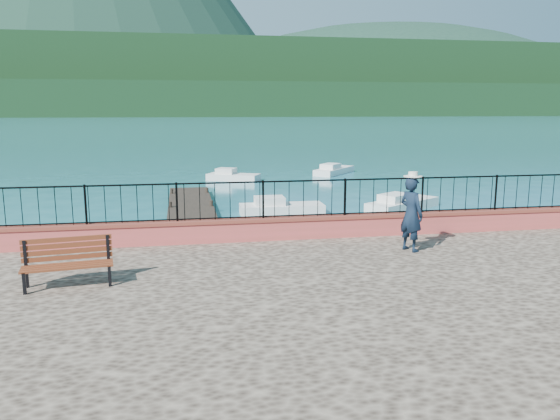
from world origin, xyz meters
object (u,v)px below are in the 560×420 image
object	(u,v)px
park_bench	(68,272)
boat_2	(403,201)
boat_1	(282,205)
boat_4	(233,174)
boat_0	(128,241)
person	(411,214)
boat_5	(334,168)

from	to	relation	value
park_bench	boat_2	distance (m)	17.64
boat_1	boat_2	world-z (taller)	same
boat_2	boat_4	world-z (taller)	same
park_bench	boat_0	bearing A→B (deg)	78.35
park_bench	person	size ratio (longest dim) A/B	0.96
boat_4	boat_5	distance (m)	7.72
person	boat_1	size ratio (longest dim) A/B	0.49
boat_0	boat_5	distance (m)	23.16
park_bench	boat_0	size ratio (longest dim) A/B	0.46
person	boat_2	size ratio (longest dim) A/B	0.44
boat_1	boat_4	xyz separation A→B (m)	(-1.03, 11.64, 0.00)
person	boat_4	world-z (taller)	person
boat_4	boat_0	bearing A→B (deg)	-79.67
person	boat_5	distance (m)	25.74
boat_0	boat_1	bearing A→B (deg)	38.42
park_bench	boat_4	xyz separation A→B (m)	(5.49, 24.22, -1.08)
park_bench	person	distance (m)	7.74
boat_2	boat_4	bearing A→B (deg)	87.42
boat_0	park_bench	bearing A→B (deg)	-98.08
boat_5	boat_2	bearing A→B (deg)	-142.25
park_bench	boat_4	size ratio (longest dim) A/B	0.52
park_bench	boat_0	distance (m)	7.05
boat_4	boat_2	bearing A→B (deg)	-33.16
person	boat_5	world-z (taller)	person
boat_2	boat_5	xyz separation A→B (m)	(0.66, 13.82, 0.00)
person	boat_4	xyz separation A→B (m)	(-2.11, 22.86, -1.70)
person	boat_1	bearing A→B (deg)	-18.69
boat_0	boat_1	size ratio (longest dim) A/B	1.02
boat_0	boat_4	distance (m)	17.98
boat_0	boat_4	xyz separation A→B (m)	(5.04, 17.26, 0.00)
boat_2	park_bench	bearing A→B (deg)	-166.72
boat_4	boat_1	bearing A→B (deg)	-58.33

